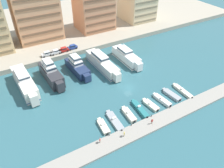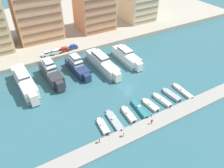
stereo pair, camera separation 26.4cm
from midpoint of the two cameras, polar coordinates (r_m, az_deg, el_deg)
The scene contains 30 objects.
ground_plane at distance 72.28m, azimuth 4.45°, elevation -0.96°, with size 400.00×400.00×0.00m, color #336670.
quay_promenade at distance 122.67m, azimuth -12.60°, elevation 15.44°, with size 180.00×70.00×1.86m, color #ADA38E.
pier_dock at distance 62.58m, azimuth 13.04°, elevation -8.98°, with size 120.00×4.67×0.60m, color #9E998E.
yacht_ivory_far_left at distance 75.68m, azimuth -21.72°, elevation 0.40°, with size 5.38×21.04×7.54m.
yacht_charcoal_left at distance 76.91m, azimuth -15.49°, elevation 2.71°, with size 5.06×16.93×8.97m.
yacht_navy_mid_left at distance 79.61m, azimuth -8.90°, elevation 4.51°, with size 5.08×15.81×7.85m.
yacht_ivory_center_left at distance 80.67m, azimuth -2.46°, elevation 5.49°, with size 4.81×21.51×7.16m.
yacht_white_center at distance 85.19m, azimuth 3.96°, elevation 7.18°, with size 4.40×17.53×6.76m.
motorboat_cream_far_left at distance 59.13m, azimuth -2.24°, elevation -10.97°, with size 2.26×6.26×1.28m.
motorboat_grey_left at distance 60.51m, azimuth 0.73°, elevation -9.56°, with size 2.44×8.55×1.36m.
motorboat_cream_mid_left at distance 62.16m, azimuth 4.49°, elevation -7.96°, with size 2.18×6.74×1.49m.
motorboat_teal_center_left at distance 64.12m, azimuth 7.35°, elevation -6.50°, with size 2.10×8.34×1.47m.
motorboat_cream_center at distance 65.96m, azimuth 10.16°, elevation -5.44°, with size 2.54×6.45×1.28m.
motorboat_white_center_right at distance 68.23m, azimuth 13.03°, elevation -4.12°, with size 2.23×7.25×1.37m.
motorboat_grey_mid_right at distance 70.99m, azimuth 15.40°, elevation -2.76°, with size 2.51×7.26×0.92m.
motorboat_cream_right at distance 73.52m, azimuth 18.07°, elevation -1.81°, with size 1.76×8.55×1.28m.
car_white_far_left at distance 89.13m, azimuth -16.52°, elevation 7.66°, with size 4.14×2.00×1.80m.
car_white_left at distance 89.59m, azimuth -14.36°, elevation 8.21°, with size 4.15×2.03×1.80m.
car_red_mid_left at distance 90.51m, azimuth -12.35°, elevation 8.83°, with size 4.13×1.98×1.80m.
car_blue_center_left at distance 91.88m, azimuth -10.14°, elevation 9.57°, with size 4.16×2.03×1.80m.
apartment_block_left at distance 101.52m, azimuth -19.51°, elevation 18.67°, with size 18.77×15.44×29.57m.
apartment_block_mid_left at distance 108.04m, azimuth -4.56°, elevation 18.71°, with size 16.45×14.76×19.34m.
apartment_block_center_left at distance 120.53m, azimuth 6.74°, elevation 20.16°, with size 14.69×16.77×17.84m.
pedestrian_near_edge at distance 56.03m, azimuth 3.24°, elevation -12.78°, with size 0.47×0.53×1.71m.
pedestrian_mid_deck at distance 59.71m, azimuth 10.50°, elevation -9.49°, with size 0.67×0.26×1.73m.
pedestrian_far_side at distance 54.81m, azimuth -3.13°, elevation -14.35°, with size 0.43×0.55×1.65m.
bollard_west at distance 56.58m, azimuth -0.68°, elevation -13.11°, with size 0.20×0.20×0.61m.
bollard_west_mid at distance 59.01m, azimuth 5.15°, elevation -10.57°, with size 0.20×0.20×0.61m.
bollard_east_mid at distance 62.08m, azimuth 10.39°, elevation -8.15°, with size 0.20×0.20×0.61m.
bollard_east at distance 65.71m, azimuth 15.03°, elevation -5.93°, with size 0.20×0.20×0.61m.
Camera 2 is at (-32.90, -46.60, 44.37)m, focal length 35.00 mm.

